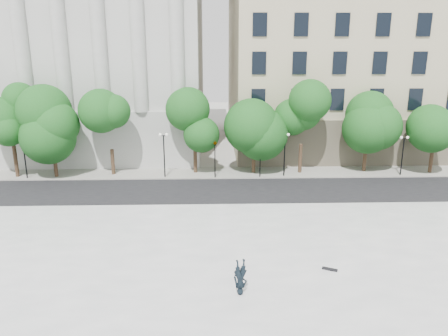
{
  "coord_description": "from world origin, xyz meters",
  "views": [
    {
      "loc": [
        -0.7,
        -17.99,
        12.46
      ],
      "look_at": [
        0.1,
        10.0,
        4.52
      ],
      "focal_mm": 35.0,
      "sensor_mm": 36.0,
      "label": 1
    }
  ],
  "objects_px": {
    "person_lying": "(240,289)",
    "skateboard": "(330,269)",
    "traffic_light_west": "(215,140)",
    "traffic_light_east": "(261,141)"
  },
  "relations": [
    {
      "from": "person_lying",
      "to": "skateboard",
      "type": "bearing_deg",
      "value": 10.04
    },
    {
      "from": "traffic_light_west",
      "to": "traffic_light_east",
      "type": "xyz_separation_m",
      "value": [
        4.33,
        0.0,
        -0.13
      ]
    },
    {
      "from": "traffic_light_west",
      "to": "skateboard",
      "type": "height_order",
      "value": "traffic_light_west"
    },
    {
      "from": "traffic_light_east",
      "to": "skateboard",
      "type": "bearing_deg",
      "value": -84.38
    },
    {
      "from": "traffic_light_east",
      "to": "traffic_light_west",
      "type": "bearing_deg",
      "value": -180.0
    },
    {
      "from": "traffic_light_east",
      "to": "person_lying",
      "type": "relative_size",
      "value": 2.21
    },
    {
      "from": "traffic_light_west",
      "to": "traffic_light_east",
      "type": "distance_m",
      "value": 4.34
    },
    {
      "from": "traffic_light_west",
      "to": "traffic_light_east",
      "type": "bearing_deg",
      "value": 0.0
    },
    {
      "from": "skateboard",
      "to": "traffic_light_east",
      "type": "bearing_deg",
      "value": 120.4
    },
    {
      "from": "traffic_light_west",
      "to": "person_lying",
      "type": "bearing_deg",
      "value": -87.07
    }
  ]
}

